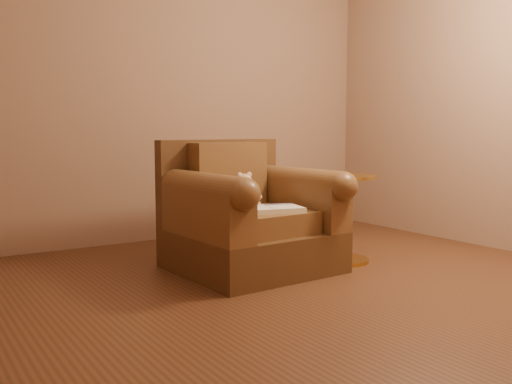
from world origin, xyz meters
TOP-DOWN VIEW (x-y plane):
  - floor at (0.00, 0.00)m, footprint 4.00×4.00m
  - room at (0.00, 0.00)m, footprint 4.02×4.02m
  - armchair at (-0.06, 0.67)m, footprint 1.05×1.00m
  - teddy_bear at (-0.03, 0.76)m, footprint 0.18×0.20m
  - guidebook at (-0.05, 0.44)m, footprint 0.48×0.35m
  - side_table at (0.63, 0.46)m, footprint 0.46×0.46m

SIDE VIEW (x-z plane):
  - floor at x=0.00m, z-range 0.00..0.00m
  - side_table at x=0.63m, z-range 0.02..0.66m
  - armchair at x=-0.06m, z-range -0.10..0.79m
  - guidebook at x=-0.05m, z-range 0.43..0.46m
  - teddy_bear at x=-0.03m, z-range 0.40..0.64m
  - room at x=0.00m, z-range 0.36..3.07m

